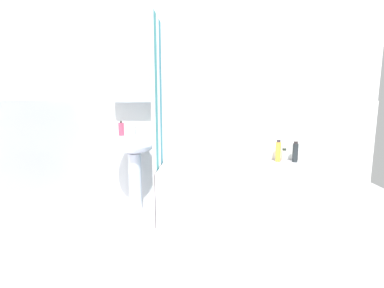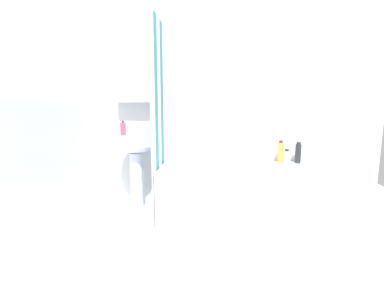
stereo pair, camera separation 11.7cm
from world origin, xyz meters
The scene contains 12 objects.
ground_plane centered at (0.00, 0.00, -0.02)m, with size 4.80×5.60×0.04m, color silver.
wall_back_tiled centered at (-0.05, 1.26, 1.14)m, with size 3.60×0.18×2.40m.
wall_left_tiled centered at (-1.57, 0.34, 1.12)m, with size 0.07×1.81×2.40m.
sink centered at (-0.86, 1.03, 0.61)m, with size 0.44×0.34×0.83m.
faucet centered at (-0.86, 1.11, 0.89)m, with size 0.03×0.12×0.12m.
soap_dispenser centered at (-0.98, 0.99, 0.90)m, with size 0.06×0.06×0.16m.
bathtub centered at (0.22, 0.88, 0.27)m, with size 1.55×0.68×0.53m, color white.
shower_curtain centered at (-0.56, 0.88, 1.00)m, with size 0.01×0.68×2.00m.
shampoo_bottle centered at (0.90, 1.13, 0.64)m, with size 0.06×0.06×0.23m.
lotion_bottle centered at (0.78, 1.14, 0.60)m, with size 0.06×0.06×0.15m.
conditioner_bottle centered at (0.71, 1.14, 0.65)m, with size 0.05×0.05×0.24m.
towel_folded centered at (0.14, 0.71, 0.57)m, with size 0.29×0.22×0.07m, color silver.
Camera 2 is at (-0.00, -1.81, 1.18)m, focal length 25.22 mm.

